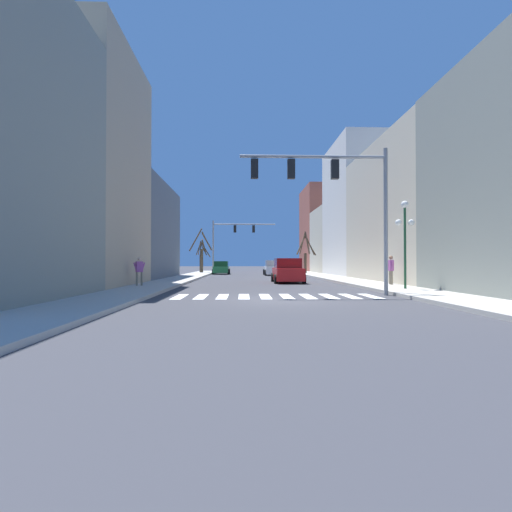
% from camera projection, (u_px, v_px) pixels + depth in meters
% --- Properties ---
extents(ground_plane, '(240.00, 240.00, 0.00)m').
position_uv_depth(ground_plane, '(279.00, 300.00, 15.22)').
color(ground_plane, '#38383D').
extents(sidewalk_left, '(2.68, 90.00, 0.15)m').
position_uv_depth(sidewalk_left, '(108.00, 299.00, 15.01)').
color(sidewalk_left, '#ADA89E').
rests_on(sidewalk_left, ground_plane).
extents(sidewalk_right, '(2.68, 90.00, 0.15)m').
position_uv_depth(sidewalk_right, '(446.00, 298.00, 15.43)').
color(sidewalk_right, '#ADA89E').
rests_on(sidewalk_right, ground_plane).
extents(building_row_left, '(6.00, 31.49, 13.73)m').
position_uv_depth(building_row_left, '(83.00, 191.00, 23.41)').
color(building_row_left, gray).
rests_on(building_row_left, ground_plane).
extents(building_row_right, '(6.00, 55.81, 13.56)m').
position_uv_depth(building_row_right, '(370.00, 219.00, 38.42)').
color(building_row_right, gray).
rests_on(building_row_right, ground_plane).
extents(crosswalk_stripes, '(8.55, 2.60, 0.01)m').
position_uv_depth(crosswalk_stripes, '(276.00, 296.00, 16.87)').
color(crosswalk_stripes, white).
rests_on(crosswalk_stripes, ground_plane).
extents(traffic_signal_near, '(6.50, 0.28, 6.47)m').
position_uv_depth(traffic_signal_near, '(332.00, 186.00, 17.45)').
color(traffic_signal_near, gray).
rests_on(traffic_signal_near, ground_plane).
extents(traffic_signal_far, '(7.35, 0.28, 6.28)m').
position_uv_depth(traffic_signal_far, '(232.00, 235.00, 46.59)').
color(traffic_signal_far, gray).
rests_on(traffic_signal_far, ground_plane).
extents(street_lamp_right_corner, '(0.95, 0.36, 4.34)m').
position_uv_depth(street_lamp_right_corner, '(405.00, 226.00, 19.65)').
color(street_lamp_right_corner, '#1E4C2D').
rests_on(street_lamp_right_corner, sidewalk_right).
extents(car_parked_right_near, '(2.12, 4.49, 1.72)m').
position_uv_depth(car_parked_right_near, '(288.00, 271.00, 28.14)').
color(car_parked_right_near, red).
rests_on(car_parked_right_near, ground_plane).
extents(car_parked_left_mid, '(2.00, 4.73, 1.55)m').
position_uv_depth(car_parked_left_mid, '(221.00, 268.00, 47.96)').
color(car_parked_left_mid, '#236B38').
rests_on(car_parked_left_mid, ground_plane).
extents(car_parked_left_near, '(2.14, 4.76, 1.63)m').
position_uv_depth(car_parked_left_near, '(274.00, 268.00, 43.97)').
color(car_parked_left_near, white).
rests_on(car_parked_left_near, ground_plane).
extents(pedestrian_on_right_sidewalk, '(0.61, 0.45, 1.58)m').
position_uv_depth(pedestrian_on_right_sidewalk, '(139.00, 269.00, 22.13)').
color(pedestrian_on_right_sidewalk, '#7A705B').
rests_on(pedestrian_on_right_sidewalk, sidewalk_left).
extents(pedestrian_crossing_street, '(0.23, 0.72, 1.68)m').
position_uv_depth(pedestrian_crossing_street, '(391.00, 267.00, 23.16)').
color(pedestrian_crossing_street, '#7A705B').
rests_on(pedestrian_crossing_street, sidewalk_right).
extents(street_tree_right_near, '(2.93, 1.84, 5.60)m').
position_uv_depth(street_tree_right_near, '(202.00, 252.00, 50.69)').
color(street_tree_right_near, brown).
rests_on(street_tree_right_near, sidewalk_left).
extents(street_tree_left_far, '(2.50, 1.54, 5.00)m').
position_uv_depth(street_tree_left_far, '(305.00, 253.00, 47.59)').
color(street_tree_left_far, '#473828').
rests_on(street_tree_left_far, sidewalk_right).
extents(street_tree_left_near, '(1.85, 2.03, 4.00)m').
position_uv_depth(street_tree_left_near, '(201.00, 257.00, 50.77)').
color(street_tree_left_near, '#473828').
rests_on(street_tree_left_near, sidewalk_left).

